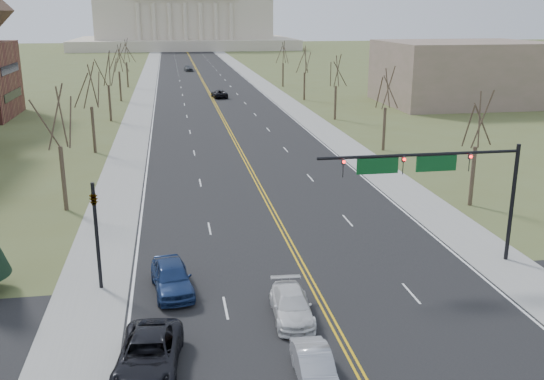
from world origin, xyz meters
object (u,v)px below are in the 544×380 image
object	(u,v)px
signal_mast	(435,172)
car_sb_inner_second	(292,305)
car_sb_outer_lead	(148,355)
car_sb_inner_lead	(315,368)
car_sb_outer_second	(172,277)
signal_left	(96,224)
car_far_nb	(219,94)
car_far_sb	(188,68)

from	to	relation	value
signal_mast	car_sb_inner_second	xyz separation A→B (m)	(-9.33, -5.06, -5.09)
signal_mast	car_sb_outer_lead	size ratio (longest dim) A/B	2.20
car_sb_inner_lead	car_sb_outer_second	distance (m)	11.00
signal_left	car_sb_inner_lead	distance (m)	14.51
car_sb_inner_lead	car_far_nb	world-z (taller)	car_far_nb
signal_left	car_far_nb	size ratio (longest dim) A/B	1.19
car_far_nb	car_far_sb	bearing A→B (deg)	-91.87
car_sb_outer_lead	car_far_nb	size ratio (longest dim) A/B	1.09
car_sb_inner_lead	car_far_sb	distance (m)	138.03
car_far_sb	car_sb_inner_second	bearing A→B (deg)	-95.91
car_sb_inner_lead	signal_mast	bearing A→B (deg)	49.50
car_sb_inner_second	car_far_sb	xyz separation A→B (m)	(-0.37, 132.53, 0.16)
car_sb_inner_second	car_sb_inner_lead	bearing A→B (deg)	-88.73
car_far_nb	car_far_sb	size ratio (longest dim) A/B	1.05
signal_mast	car_far_nb	distance (m)	76.30
signal_mast	car_sb_inner_lead	xyz separation A→B (m)	(-9.47, -10.56, -5.08)
signal_mast	car_far_nb	xyz separation A→B (m)	(-6.09, 75.89, -5.05)
car_far_sb	car_sb_outer_lead	bearing A→B (deg)	-98.78
signal_mast	car_sb_outer_second	size ratio (longest dim) A/B	2.48
car_sb_outer_lead	car_sb_inner_second	bearing A→B (deg)	33.77
signal_left	car_sb_outer_second	world-z (taller)	signal_left
car_sb_outer_lead	car_far_sb	world-z (taller)	car_far_sb
car_sb_outer_lead	signal_mast	bearing A→B (deg)	34.23
car_sb_inner_lead	car_sb_inner_second	bearing A→B (deg)	89.86
signal_mast	car_far_nb	bearing A→B (deg)	94.59
car_sb_outer_second	car_sb_inner_second	bearing A→B (deg)	-41.42
signal_mast	car_sb_inner_second	world-z (taller)	signal_mast
car_sb_inner_second	car_sb_outer_second	xyz separation A→B (m)	(-5.78, 3.95, 0.17)
signal_left	car_sb_outer_second	xyz separation A→B (m)	(3.84, -1.11, -2.87)
signal_mast	car_sb_inner_second	distance (m)	11.77
signal_mast	car_sb_outer_lead	bearing A→B (deg)	-151.83
car_sb_outer_lead	car_sb_inner_second	xyz separation A→B (m)	(6.81, 3.58, -0.10)
car_far_nb	car_sb_outer_lead	bearing A→B (deg)	77.35
car_sb_inner_lead	car_far_sb	bearing A→B (deg)	91.48
car_sb_outer_lead	car_sb_outer_second	xyz separation A→B (m)	(1.03, 7.53, 0.07)
car_sb_outer_lead	signal_left	bearing A→B (deg)	114.09
signal_left	car_sb_outer_lead	distance (m)	9.55
signal_left	car_sb_outer_lead	size ratio (longest dim) A/B	1.09
car_sb_inner_lead	car_sb_outer_second	xyz separation A→B (m)	(-5.63, 9.45, 0.17)
car_sb_outer_second	car_far_sb	bearing A→B (deg)	80.55
car_sb_outer_second	car_far_sb	size ratio (longest dim) A/B	1.02
signal_mast	car_far_sb	bearing A→B (deg)	94.35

